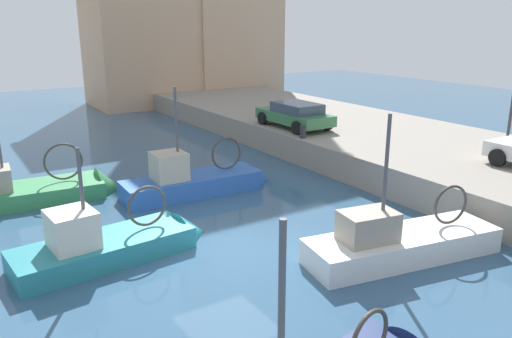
{
  "coord_description": "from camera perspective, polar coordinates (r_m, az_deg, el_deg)",
  "views": [
    {
      "loc": [
        -6.39,
        -11.65,
        6.27
      ],
      "look_at": [
        2.9,
        2.94,
        1.2
      ],
      "focal_mm": 35.54,
      "sensor_mm": 36.0,
      "label": 1
    }
  ],
  "objects": [
    {
      "name": "water_surface",
      "position": [
        14.69,
        -3.43,
        -8.95
      ],
      "size": [
        80.0,
        80.0,
        0.0
      ],
      "primitive_type": "plane",
      "color": "#335675",
      "rests_on": "ground"
    },
    {
      "name": "quay_wall",
      "position": [
        22.09,
        23.56,
        0.07
      ],
      "size": [
        9.0,
        56.0,
        1.2
      ],
      "primitive_type": "cube",
      "color": "gray",
      "rests_on": "ground"
    },
    {
      "name": "fishing_boat_white",
      "position": [
        14.86,
        16.94,
        -8.9
      ],
      "size": [
        6.52,
        2.66,
        4.78
      ],
      "color": "white",
      "rests_on": "ground"
    },
    {
      "name": "fishing_boat_teal",
      "position": [
        14.7,
        -15.38,
        -8.94
      ],
      "size": [
        5.69,
        2.16,
        4.0
      ],
      "color": "teal",
      "rests_on": "ground"
    },
    {
      "name": "fishing_boat_green",
      "position": [
        20.03,
        -23.69,
        -3.03
      ],
      "size": [
        6.58,
        2.58,
        4.83
      ],
      "color": "#388951",
      "rests_on": "ground"
    },
    {
      "name": "fishing_boat_blue",
      "position": [
        19.35,
        -6.4,
        -2.23
      ],
      "size": [
        6.06,
        1.99,
        4.79
      ],
      "color": "#2D60B7",
      "rests_on": "ground"
    },
    {
      "name": "parked_car_green",
      "position": [
        25.09,
        4.42,
        6.15
      ],
      "size": [
        2.09,
        4.24,
        1.24
      ],
      "color": "#387547",
      "rests_on": "quay_wall"
    },
    {
      "name": "mooring_bollard_north",
      "position": [
        22.88,
        5.3,
        4.17
      ],
      "size": [
        0.28,
        0.28,
        0.55
      ],
      "primitive_type": "cylinder",
      "color": "#2D2D33",
      "rests_on": "quay_wall"
    },
    {
      "name": "waterfront_building_east_mid",
      "position": [
        40.63,
        -11.96,
        16.67
      ],
      "size": [
        9.41,
        6.29,
        13.44
      ],
      "color": "tan",
      "rests_on": "ground"
    }
  ]
}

